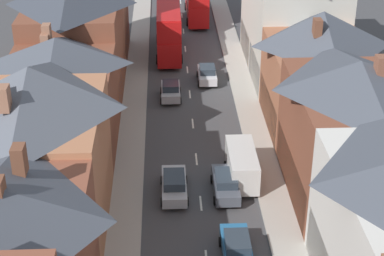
{
  "coord_description": "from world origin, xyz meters",
  "views": [
    {
      "loc": [
        -2.25,
        -12.53,
        24.96
      ],
      "look_at": [
        -0.33,
        30.25,
        2.58
      ],
      "focal_mm": 60.0,
      "sensor_mm": 36.0,
      "label": 1
    }
  ],
  "objects_px": {
    "double_decker_bus_mid_street": "(169,28)",
    "car_parked_left_b": "(226,183)",
    "car_mid_black": "(237,248)",
    "car_mid_white": "(171,90)",
    "delivery_van": "(242,165)",
    "car_near_blue": "(207,74)",
    "car_parked_right_a": "(168,14)",
    "car_near_silver": "(174,185)"
  },
  "relations": [
    {
      "from": "car_near_silver",
      "to": "car_parked_right_a",
      "type": "xyz_separation_m",
      "value": [
        0.0,
        38.99,
        0.02
      ]
    },
    {
      "from": "double_decker_bus_mid_street",
      "to": "car_parked_left_b",
      "type": "xyz_separation_m",
      "value": [
        3.61,
        -27.64,
        -1.97
      ]
    },
    {
      "from": "car_near_blue",
      "to": "car_near_silver",
      "type": "distance_m",
      "value": 20.01
    },
    {
      "from": "car_near_silver",
      "to": "delivery_van",
      "type": "height_order",
      "value": "delivery_van"
    },
    {
      "from": "car_parked_right_a",
      "to": "delivery_van",
      "type": "distance_m",
      "value": 37.65
    },
    {
      "from": "car_parked_left_b",
      "to": "car_mid_white",
      "type": "height_order",
      "value": "car_parked_left_b"
    },
    {
      "from": "car_mid_white",
      "to": "car_parked_left_b",
      "type": "bearing_deg",
      "value": -77.29
    },
    {
      "from": "car_parked_left_b",
      "to": "delivery_van",
      "type": "xyz_separation_m",
      "value": [
        1.3,
        1.67,
        0.5
      ]
    },
    {
      "from": "delivery_van",
      "to": "car_mid_black",
      "type": "bearing_deg",
      "value": -98.35
    },
    {
      "from": "car_parked_right_a",
      "to": "car_mid_white",
      "type": "bearing_deg",
      "value": -90.0
    },
    {
      "from": "double_decker_bus_mid_street",
      "to": "car_near_silver",
      "type": "distance_m",
      "value": 27.7
    },
    {
      "from": "car_near_blue",
      "to": "car_mid_black",
      "type": "bearing_deg",
      "value": -90.0
    },
    {
      "from": "delivery_van",
      "to": "car_parked_left_b",
      "type": "bearing_deg",
      "value": -127.93
    },
    {
      "from": "car_mid_black",
      "to": "delivery_van",
      "type": "xyz_separation_m",
      "value": [
        1.3,
        8.86,
        0.48
      ]
    },
    {
      "from": "double_decker_bus_mid_street",
      "to": "car_mid_black",
      "type": "bearing_deg",
      "value": -84.08
    },
    {
      "from": "car_parked_right_a",
      "to": "car_parked_left_b",
      "type": "xyz_separation_m",
      "value": [
        3.6,
        -38.99,
        -0.01
      ]
    },
    {
      "from": "car_near_silver",
      "to": "delivery_van",
      "type": "relative_size",
      "value": 0.87
    },
    {
      "from": "car_near_blue",
      "to": "delivery_van",
      "type": "bearing_deg",
      "value": -85.87
    },
    {
      "from": "double_decker_bus_mid_street",
      "to": "car_mid_white",
      "type": "height_order",
      "value": "double_decker_bus_mid_street"
    },
    {
      "from": "car_near_silver",
      "to": "delivery_van",
      "type": "xyz_separation_m",
      "value": [
        4.9,
        1.66,
        0.51
      ]
    },
    {
      "from": "double_decker_bus_mid_street",
      "to": "delivery_van",
      "type": "height_order",
      "value": "double_decker_bus_mid_street"
    },
    {
      "from": "car_mid_black",
      "to": "car_parked_left_b",
      "type": "relative_size",
      "value": 0.93
    },
    {
      "from": "car_parked_right_a",
      "to": "car_near_silver",
      "type": "bearing_deg",
      "value": -90.0
    },
    {
      "from": "car_near_silver",
      "to": "car_mid_black",
      "type": "relative_size",
      "value": 1.09
    },
    {
      "from": "car_mid_black",
      "to": "car_mid_white",
      "type": "xyz_separation_m",
      "value": [
        -3.6,
        23.15,
        -0.02
      ]
    },
    {
      "from": "car_parked_left_b",
      "to": "delivery_van",
      "type": "relative_size",
      "value": 0.86
    },
    {
      "from": "double_decker_bus_mid_street",
      "to": "car_mid_black",
      "type": "height_order",
      "value": "double_decker_bus_mid_street"
    },
    {
      "from": "car_mid_white",
      "to": "car_near_blue",
      "type": "bearing_deg",
      "value": 45.98
    },
    {
      "from": "double_decker_bus_mid_street",
      "to": "car_near_silver",
      "type": "xyz_separation_m",
      "value": [
        0.01,
        -27.63,
        -1.98
      ]
    },
    {
      "from": "car_near_silver",
      "to": "car_parked_left_b",
      "type": "bearing_deg",
      "value": -0.12
    },
    {
      "from": "double_decker_bus_mid_street",
      "to": "delivery_van",
      "type": "relative_size",
      "value": 2.08
    },
    {
      "from": "car_near_blue",
      "to": "car_parked_left_b",
      "type": "relative_size",
      "value": 0.87
    },
    {
      "from": "car_near_silver",
      "to": "delivery_van",
      "type": "distance_m",
      "value": 5.2
    },
    {
      "from": "car_mid_black",
      "to": "car_parked_left_b",
      "type": "xyz_separation_m",
      "value": [
        0.0,
        7.19,
        -0.02
      ]
    },
    {
      "from": "car_parked_right_a",
      "to": "car_mid_white",
      "type": "xyz_separation_m",
      "value": [
        -0.0,
        -23.03,
        -0.02
      ]
    },
    {
      "from": "car_parked_right_a",
      "to": "car_mid_white",
      "type": "distance_m",
      "value": 23.03
    },
    {
      "from": "car_parked_left_b",
      "to": "car_mid_white",
      "type": "xyz_separation_m",
      "value": [
        -3.6,
        15.97,
        -0.01
      ]
    },
    {
      "from": "car_mid_black",
      "to": "delivery_van",
      "type": "relative_size",
      "value": 0.8
    },
    {
      "from": "car_near_blue",
      "to": "car_near_silver",
      "type": "xyz_separation_m",
      "value": [
        -3.6,
        -19.68,
        -0.01
      ]
    },
    {
      "from": "car_near_blue",
      "to": "car_mid_black",
      "type": "distance_m",
      "value": 26.88
    },
    {
      "from": "car_near_blue",
      "to": "car_parked_right_a",
      "type": "xyz_separation_m",
      "value": [
        -3.6,
        19.3,
        0.01
      ]
    },
    {
      "from": "car_parked_left_b",
      "to": "delivery_van",
      "type": "bearing_deg",
      "value": 52.07
    }
  ]
}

